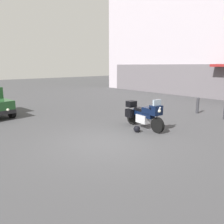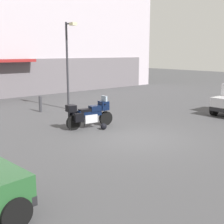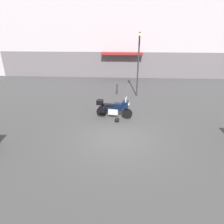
# 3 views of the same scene
# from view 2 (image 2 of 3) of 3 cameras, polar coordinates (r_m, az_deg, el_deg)

# --- Properties ---
(ground_plane) EXTENTS (80.00, 80.00, 0.00)m
(ground_plane) POSITION_cam_2_polar(r_m,az_deg,el_deg) (11.71, 4.47, -4.96)
(ground_plane) COLOR #424244
(motorcycle) EXTENTS (2.26, 0.89, 1.36)m
(motorcycle) POSITION_cam_2_polar(r_m,az_deg,el_deg) (13.18, -4.36, -0.34)
(motorcycle) COLOR black
(motorcycle) RESTS_ON ground
(helmet) EXTENTS (0.28, 0.28, 0.28)m
(helmet) POSITION_cam_2_polar(r_m,az_deg,el_deg) (12.90, -1.62, -2.76)
(helmet) COLOR black
(helmet) RESTS_ON ground
(streetlamp_curbside) EXTENTS (0.28, 0.94, 4.93)m
(streetlamp_curbside) POSITION_cam_2_polar(r_m,az_deg,el_deg) (17.34, -8.30, 10.23)
(streetlamp_curbside) COLOR #2D2D33
(streetlamp_curbside) RESTS_ON ground
(bollard_curbside) EXTENTS (0.16, 0.16, 0.93)m
(bollard_curbside) POSITION_cam_2_polar(r_m,az_deg,el_deg) (17.15, -13.49, 1.66)
(bollard_curbside) COLOR #333338
(bollard_curbside) RESTS_ON ground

